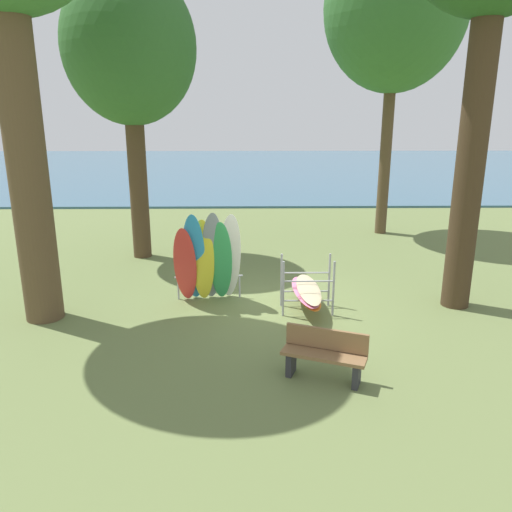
# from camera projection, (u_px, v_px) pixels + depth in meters

# --- Properties ---
(ground_plane) EXTENTS (80.00, 80.00, 0.00)m
(ground_plane) POSITION_uv_depth(u_px,v_px,m) (279.00, 307.00, 11.60)
(ground_plane) COLOR olive
(lake_water) EXTENTS (80.00, 36.00, 0.10)m
(lake_water) POSITION_uv_depth(u_px,v_px,m) (256.00, 167.00, 40.90)
(lake_water) COLOR #38607A
(lake_water) RESTS_ON ground
(tree_mid_behind) EXTENTS (4.79, 4.79, 10.47)m
(tree_mid_behind) POSITION_uv_depth(u_px,v_px,m) (396.00, 8.00, 16.71)
(tree_mid_behind) COLOR brown
(tree_mid_behind) RESTS_ON ground
(tree_far_left_back) EXTENTS (3.75, 3.75, 8.26)m
(tree_far_left_back) POSITION_uv_depth(u_px,v_px,m) (130.00, 50.00, 14.08)
(tree_far_left_back) COLOR #4C3823
(tree_far_left_back) RESTS_ON ground
(leaning_board_pile) EXTENTS (1.64, 0.91, 2.22)m
(leaning_board_pile) POSITION_uv_depth(u_px,v_px,m) (208.00, 260.00, 11.64)
(leaning_board_pile) COLOR red
(leaning_board_pile) RESTS_ON ground
(board_storage_rack) EXTENTS (1.15, 2.13, 1.25)m
(board_storage_rack) POSITION_uv_depth(u_px,v_px,m) (307.00, 291.00, 11.27)
(board_storage_rack) COLOR #9EA0A5
(board_storage_rack) RESTS_ON ground
(park_bench) EXTENTS (1.45, 0.91, 0.85)m
(park_bench) POSITION_uv_depth(u_px,v_px,m) (324.00, 354.00, 8.37)
(park_bench) COLOR #2D2D33
(park_bench) RESTS_ON ground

